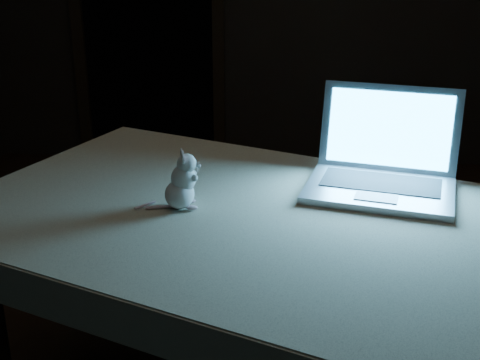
# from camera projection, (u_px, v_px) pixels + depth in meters

# --- Properties ---
(doorway) EXTENTS (1.06, 0.36, 2.13)m
(doorway) POSITION_uv_depth(u_px,v_px,m) (147.00, 10.00, 4.38)
(doorway) COLOR black
(doorway) RESTS_ON back_wall
(table) EXTENTS (1.76, 1.47, 0.80)m
(table) POSITION_uv_depth(u_px,v_px,m) (237.00, 330.00, 2.00)
(table) COLOR black
(table) RESTS_ON floor
(tablecloth) EXTENTS (1.82, 1.43, 0.12)m
(tablecloth) POSITION_uv_depth(u_px,v_px,m) (255.00, 221.00, 1.92)
(tablecloth) COLOR beige
(tablecloth) RESTS_ON table
(laptop) EXTENTS (0.52, 0.48, 0.30)m
(laptop) POSITION_uv_depth(u_px,v_px,m) (383.00, 147.00, 1.91)
(laptop) COLOR #A2A2A7
(laptop) RESTS_ON tablecloth
(plush_mouse) EXTENTS (0.16, 0.16, 0.17)m
(plush_mouse) POSITION_uv_depth(u_px,v_px,m) (179.00, 180.00, 1.84)
(plush_mouse) COLOR silver
(plush_mouse) RESTS_ON tablecloth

